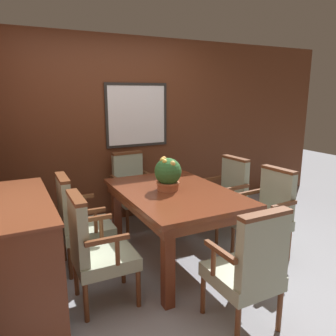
# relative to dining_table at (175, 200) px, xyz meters

# --- Properties ---
(ground_plane) EXTENTS (14.00, 14.00, 0.00)m
(ground_plane) POSITION_rel_dining_table_xyz_m (-0.16, -0.27, -0.67)
(ground_plane) COLOR #93969E
(wall_back) EXTENTS (7.20, 0.08, 2.45)m
(wall_back) POSITION_rel_dining_table_xyz_m (-0.16, 1.43, 0.56)
(wall_back) COLOR #5B2D19
(wall_back) RESTS_ON ground_plane
(dining_table) EXTENTS (1.03, 1.51, 0.77)m
(dining_table) POSITION_rel_dining_table_xyz_m (0.00, 0.00, 0.00)
(dining_table) COLOR maroon
(dining_table) RESTS_ON ground_plane
(chair_head_near) EXTENTS (0.50, 0.49, 0.96)m
(chair_head_near) POSITION_rel_dining_table_xyz_m (0.00, -1.14, -0.16)
(chair_head_near) COLOR brown
(chair_head_near) RESTS_ON ground_plane
(chair_right_near) EXTENTS (0.52, 0.52, 0.96)m
(chair_right_near) POSITION_rel_dining_table_xyz_m (0.92, -0.36, -0.16)
(chair_right_near) COLOR brown
(chair_right_near) RESTS_ON ground_plane
(chair_left_far) EXTENTS (0.50, 0.51, 0.96)m
(chair_left_far) POSITION_rel_dining_table_xyz_m (-0.90, 0.32, -0.16)
(chair_left_far) COLOR brown
(chair_left_far) RESTS_ON ground_plane
(chair_right_far) EXTENTS (0.52, 0.52, 0.96)m
(chair_right_far) POSITION_rel_dining_table_xyz_m (0.89, 0.32, -0.16)
(chair_right_far) COLOR brown
(chair_right_far) RESTS_ON ground_plane
(chair_left_near) EXTENTS (0.50, 0.51, 0.96)m
(chair_left_near) POSITION_rel_dining_table_xyz_m (-0.91, -0.34, -0.16)
(chair_left_near) COLOR brown
(chair_left_near) RESTS_ON ground_plane
(chair_head_far) EXTENTS (0.52, 0.51, 0.96)m
(chair_head_far) POSITION_rel_dining_table_xyz_m (-0.03, 1.15, -0.16)
(chair_head_far) COLOR brown
(chair_head_far) RESTS_ON ground_plane
(potted_plant) EXTENTS (0.27, 0.27, 0.34)m
(potted_plant) POSITION_rel_dining_table_xyz_m (-0.05, 0.05, 0.27)
(potted_plant) COLOR #B2603D
(potted_plant) RESTS_ON dining_table
(sideboard_cabinet) EXTENTS (0.52, 1.31, 0.92)m
(sideboard_cabinet) POSITION_rel_dining_table_xyz_m (-1.45, -0.13, -0.20)
(sideboard_cabinet) COLOR brown
(sideboard_cabinet) RESTS_ON ground_plane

